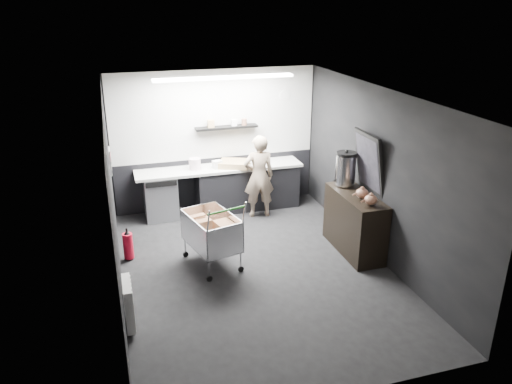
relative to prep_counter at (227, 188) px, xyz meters
name	(u,v)px	position (x,y,z in m)	size (l,w,h in m)	color
floor	(256,270)	(-0.14, -2.42, -0.46)	(5.50, 5.50, 0.00)	black
ceiling	(256,95)	(-0.14, -2.42, 2.24)	(5.50, 5.50, 0.00)	beige
wall_back	(215,140)	(-0.14, 0.33, 0.89)	(5.50, 5.50, 0.00)	black
wall_front	(338,288)	(-0.14, -5.17, 0.89)	(5.50, 5.50, 0.00)	black
wall_left	(113,204)	(-2.14, -2.42, 0.89)	(5.50, 5.50, 0.00)	black
wall_right	(379,176)	(1.86, -2.42, 0.89)	(5.50, 5.50, 0.00)	black
kitchen_wall_panel	(215,115)	(-0.14, 0.31, 1.39)	(3.95, 0.02, 1.70)	beige
dado_panel	(217,181)	(-0.14, 0.31, 0.04)	(3.95, 0.02, 1.00)	black
floating_shelf	(227,127)	(0.06, 0.20, 1.16)	(1.20, 0.22, 0.04)	black
wall_clock	(285,95)	(1.26, 0.30, 1.69)	(0.20, 0.20, 0.03)	silver
poster	(110,161)	(-2.12, -1.12, 1.09)	(0.02, 0.30, 0.40)	white
poster_red_band	(110,157)	(-2.11, -1.12, 1.16)	(0.01, 0.22, 0.10)	red
radiator	(128,304)	(-2.08, -3.32, -0.11)	(0.10, 0.50, 0.60)	silver
ceiling_strip	(224,78)	(-0.14, -0.57, 2.21)	(2.40, 0.20, 0.04)	white
prep_counter	(227,188)	(0.00, 0.00, 0.00)	(3.20, 0.61, 0.90)	black
person	(259,176)	(0.51, -0.45, 0.34)	(0.58, 0.38, 1.59)	#C1B299
shopping_cart	(211,233)	(-0.74, -2.04, 0.09)	(0.85, 1.17, 1.14)	silver
sideboard	(355,215)	(1.61, -2.23, 0.17)	(0.57, 1.33, 1.99)	black
fire_extinguisher	(128,245)	(-1.99, -1.50, -0.20)	(0.16, 0.16, 0.52)	red
cardboard_box	(235,164)	(0.15, -0.05, 0.50)	(0.56, 0.43, 0.11)	#9C7E53
pink_tub	(195,164)	(-0.61, 0.00, 0.55)	(0.22, 0.22, 0.22)	silver
white_container	(217,164)	(-0.19, -0.05, 0.52)	(0.17, 0.13, 0.15)	silver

